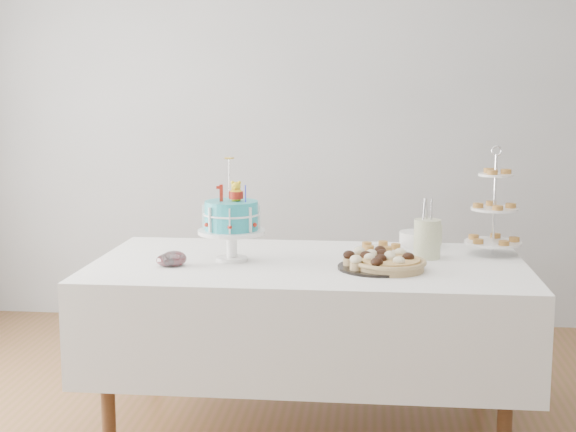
# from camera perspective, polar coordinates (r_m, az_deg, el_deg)

# --- Properties ---
(walls) EXTENTS (5.04, 4.04, 2.70)m
(walls) POSITION_cam_1_polar(r_m,az_deg,el_deg) (3.21, 1.12, 5.76)
(walls) COLOR #97999C
(walls) RESTS_ON floor
(table) EXTENTS (1.92, 1.02, 0.77)m
(table) POSITION_cam_1_polar(r_m,az_deg,el_deg) (3.64, 1.48, -6.77)
(table) COLOR white
(table) RESTS_ON floor
(birthday_cake) EXTENTS (0.30, 0.30, 0.46)m
(birthday_cake) POSITION_cam_1_polar(r_m,az_deg,el_deg) (3.58, -4.03, -1.23)
(birthday_cake) COLOR white
(birthday_cake) RESTS_ON table
(cupcake_tray) EXTENTS (0.35, 0.35, 0.08)m
(cupcake_tray) POSITION_cam_1_polar(r_m,az_deg,el_deg) (3.45, 6.45, -3.13)
(cupcake_tray) COLOR black
(cupcake_tray) RESTS_ON table
(pie) EXTENTS (0.31, 0.31, 0.05)m
(pie) POSITION_cam_1_polar(r_m,az_deg,el_deg) (3.44, 7.22, -3.38)
(pie) COLOR #A48859
(pie) RESTS_ON table
(tiered_stand) EXTENTS (0.26, 0.26, 0.51)m
(tiered_stand) POSITION_cam_1_polar(r_m,az_deg,el_deg) (3.82, 14.46, 0.45)
(tiered_stand) COLOR silver
(tiered_stand) RESTS_ON table
(plate_stack) EXTENTS (0.19, 0.19, 0.07)m
(plate_stack) POSITION_cam_1_polar(r_m,az_deg,el_deg) (3.96, 9.28, -1.65)
(plate_stack) COLOR white
(plate_stack) RESTS_ON table
(pastry_plate) EXTENTS (0.25, 0.25, 0.04)m
(pastry_plate) POSITION_cam_1_polar(r_m,az_deg,el_deg) (3.82, 6.58, -2.29)
(pastry_plate) COLOR white
(pastry_plate) RESTS_ON table
(jam_bowl_a) EXTENTS (0.09, 0.09, 0.06)m
(jam_bowl_a) POSITION_cam_1_polar(r_m,az_deg,el_deg) (3.53, -8.60, -3.13)
(jam_bowl_a) COLOR silver
(jam_bowl_a) RESTS_ON table
(jam_bowl_b) EXTENTS (0.11, 0.11, 0.07)m
(jam_bowl_b) POSITION_cam_1_polar(r_m,az_deg,el_deg) (3.53, -8.11, -3.03)
(jam_bowl_b) COLOR silver
(jam_bowl_b) RESTS_ON table
(utensil_pitcher) EXTENTS (0.13, 0.12, 0.27)m
(utensil_pitcher) POSITION_cam_1_polar(r_m,az_deg,el_deg) (3.69, 9.88, -1.49)
(utensil_pitcher) COLOR white
(utensil_pitcher) RESTS_ON table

